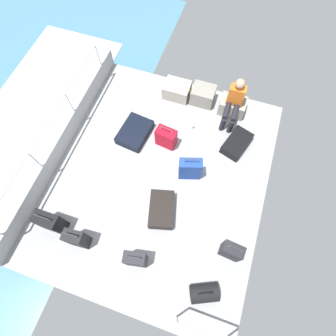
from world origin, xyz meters
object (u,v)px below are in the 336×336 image
(cargo_crate_1, at_px, (203,95))
(suitcase_1, at_px, (51,222))
(suitcase_5, at_px, (77,239))
(suitcase_4, at_px, (166,138))
(suitcase_7, at_px, (237,143))
(suitcase_0, at_px, (162,210))
(suitcase_2, at_px, (136,259))
(paper_cup, at_px, (192,126))
(duffel_bag, at_px, (204,293))
(suitcase_8, at_px, (190,169))
(suitcase_3, at_px, (231,251))
(suitcase_6, at_px, (135,132))
(passenger_seated, at_px, (234,102))
(cargo_crate_2, at_px, (232,106))
(cargo_crate_0, at_px, (177,90))

(cargo_crate_1, height_order, suitcase_1, suitcase_1)
(suitcase_5, bearing_deg, suitcase_4, 71.96)
(suitcase_7, bearing_deg, suitcase_0, -118.99)
(suitcase_2, height_order, paper_cup, suitcase_2)
(cargo_crate_1, xyz_separation_m, duffel_bag, (1.16, -4.03, -0.05))
(suitcase_0, bearing_deg, cargo_crate_1, 89.55)
(suitcase_2, bearing_deg, suitcase_8, 78.22)
(suitcase_7, xyz_separation_m, paper_cup, (-1.06, 0.15, -0.06))
(cargo_crate_1, height_order, suitcase_7, cargo_crate_1)
(suitcase_3, bearing_deg, paper_cup, 120.61)
(suitcase_6, bearing_deg, cargo_crate_1, 49.94)
(passenger_seated, xyz_separation_m, paper_cup, (-0.73, -0.55, -0.52))
(passenger_seated, xyz_separation_m, suitcase_0, (-0.74, -2.62, -0.44))
(cargo_crate_2, bearing_deg, suitcase_3, -77.45)
(cargo_crate_1, xyz_separation_m, suitcase_0, (-0.02, -2.87, -0.07))
(suitcase_8, bearing_deg, cargo_crate_1, 97.75)
(cargo_crate_0, xyz_separation_m, duffel_bag, (1.79, -4.00, -0.02))
(passenger_seated, distance_m, suitcase_6, 2.25)
(passenger_seated, height_order, suitcase_0, passenger_seated)
(suitcase_2, height_order, suitcase_8, suitcase_8)
(cargo_crate_2, height_order, duffel_bag, duffel_bag)
(suitcase_1, xyz_separation_m, duffel_bag, (3.02, -0.23, -0.15))
(passenger_seated, distance_m, suitcase_2, 3.75)
(cargo_crate_2, height_order, suitcase_0, cargo_crate_2)
(cargo_crate_0, height_order, suitcase_4, suitcase_4)
(suitcase_3, distance_m, suitcase_4, 2.61)
(suitcase_2, bearing_deg, suitcase_0, 83.29)
(cargo_crate_0, distance_m, suitcase_7, 1.91)
(suitcase_4, height_order, suitcase_6, suitcase_4)
(suitcase_3, bearing_deg, duffel_bag, -107.81)
(cargo_crate_2, bearing_deg, suitcase_2, -102.69)
(cargo_crate_0, relative_size, suitcase_1, 0.85)
(duffel_bag, xyz_separation_m, paper_cup, (-1.17, 3.22, -0.11))
(cargo_crate_0, height_order, cargo_crate_2, cargo_crate_2)
(suitcase_8, relative_size, paper_cup, 7.49)
(suitcase_3, relative_size, suitcase_8, 0.94)
(suitcase_2, bearing_deg, suitcase_3, 23.37)
(cargo_crate_2, xyz_separation_m, suitcase_7, (0.32, -0.88, -0.08))
(suitcase_1, height_order, suitcase_6, suitcase_1)
(cargo_crate_1, height_order, suitcase_6, cargo_crate_1)
(cargo_crate_1, bearing_deg, suitcase_6, -130.06)
(paper_cup, bearing_deg, suitcase_2, -92.42)
(suitcase_2, bearing_deg, suitcase_6, 112.32)
(duffel_bag, bearing_deg, suitcase_3, 72.19)
(suitcase_4, bearing_deg, cargo_crate_1, 72.41)
(cargo_crate_2, distance_m, suitcase_0, 2.90)
(suitcase_0, distance_m, suitcase_5, 1.63)
(cargo_crate_1, bearing_deg, passenger_seated, -19.60)
(suitcase_4, bearing_deg, suitcase_2, -83.34)
(cargo_crate_2, bearing_deg, suitcase_7, -69.67)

